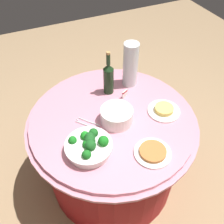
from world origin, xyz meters
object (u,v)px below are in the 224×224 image
at_px(serving_tongs, 87,123).
at_px(food_plate_noodles, 164,110).
at_px(broccoli_bowl, 89,145).
at_px(decorative_fruit_vase, 130,67).
at_px(wine_bottle, 108,78).
at_px(food_plate_peanuts, 153,152).
at_px(label_placard_front, 125,93).
at_px(plate_stack, 117,116).

bearing_deg(serving_tongs, food_plate_noodles, 168.01).
relative_size(broccoli_bowl, decorative_fruit_vase, 0.82).
relative_size(serving_tongs, food_plate_noodles, 0.69).
height_order(broccoli_bowl, wine_bottle, wine_bottle).
bearing_deg(serving_tongs, food_plate_peanuts, 125.46).
distance_m(wine_bottle, food_plate_peanuts, 0.63).
distance_m(wine_bottle, label_placard_front, 0.16).
height_order(wine_bottle, serving_tongs, wine_bottle).
bearing_deg(plate_stack, food_plate_noodles, 171.05).
height_order(plate_stack, decorative_fruit_vase, decorative_fruit_vase).
bearing_deg(broccoli_bowl, food_plate_noodles, -170.44).
xyz_separation_m(plate_stack, serving_tongs, (0.19, -0.06, -0.05)).
bearing_deg(broccoli_bowl, decorative_fruit_vase, -136.94).
distance_m(serving_tongs, label_placard_front, 0.37).
height_order(food_plate_noodles, label_placard_front, label_placard_front).
distance_m(plate_stack, label_placard_front, 0.25).
relative_size(broccoli_bowl, plate_stack, 1.33).
bearing_deg(broccoli_bowl, serving_tongs, -105.56).
distance_m(broccoli_bowl, label_placard_front, 0.53).
bearing_deg(food_plate_peanuts, wine_bottle, -88.88).
bearing_deg(decorative_fruit_vase, plate_stack, 51.25).
height_order(broccoli_bowl, label_placard_front, broccoli_bowl).
height_order(wine_bottle, label_placard_front, wine_bottle).
bearing_deg(food_plate_peanuts, decorative_fruit_vase, -105.08).
relative_size(decorative_fruit_vase, serving_tongs, 2.25).
height_order(broccoli_bowl, plate_stack, broccoli_bowl).
xyz_separation_m(plate_stack, food_plate_noodles, (-0.33, 0.05, -0.03)).
xyz_separation_m(wine_bottle, serving_tongs, (0.26, 0.24, -0.12)).
relative_size(decorative_fruit_vase, food_plate_noodles, 1.55).
xyz_separation_m(broccoli_bowl, decorative_fruit_vase, (-0.50, -0.47, 0.11)).
distance_m(broccoli_bowl, wine_bottle, 0.55).
relative_size(food_plate_noodles, label_placard_front, 4.00).
height_order(broccoli_bowl, food_plate_noodles, broccoli_bowl).
distance_m(food_plate_peanuts, label_placard_front, 0.52).
bearing_deg(food_plate_peanuts, serving_tongs, -54.54).
height_order(decorative_fruit_vase, food_plate_noodles, decorative_fruit_vase).
bearing_deg(serving_tongs, label_placard_front, -158.19).
distance_m(wine_bottle, serving_tongs, 0.37).
relative_size(plate_stack, decorative_fruit_vase, 0.62).
height_order(broccoli_bowl, serving_tongs, broccoli_bowl).
height_order(plate_stack, serving_tongs, plate_stack).
bearing_deg(plate_stack, label_placard_front, -128.44).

